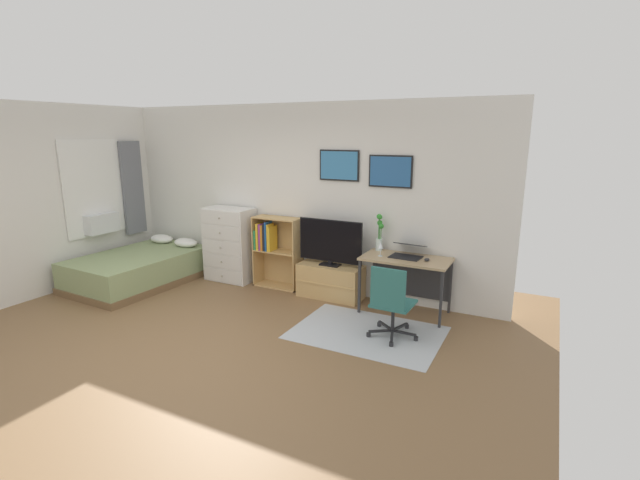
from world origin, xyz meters
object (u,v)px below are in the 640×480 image
at_px(office_chair, 391,301).
at_px(computer_mouse, 427,260).
at_px(tv_stand, 331,281).
at_px(bamboo_vase, 380,232).
at_px(bookshelf, 274,247).
at_px(dresser, 230,244).
at_px(bed, 140,268).
at_px(television, 330,243).
at_px(wine_glass, 381,246).
at_px(laptop, 408,251).
at_px(desk, 407,267).

xyz_separation_m(office_chair, computer_mouse, (0.18, 0.80, 0.30)).
relative_size(tv_stand, bamboo_vase, 1.85).
bearing_deg(tv_stand, bookshelf, 176.93).
relative_size(dresser, bookshelf, 1.08).
height_order(bed, computer_mouse, computer_mouse).
bearing_deg(bed, bookshelf, 25.64).
bearing_deg(television, bed, -165.35).
bearing_deg(office_chair, wine_glass, 120.09).
xyz_separation_m(dresser, wine_glass, (2.54, -0.15, 0.30)).
height_order(laptop, bamboo_vase, bamboo_vase).
bearing_deg(bookshelf, bed, -156.59).
distance_m(dresser, desk, 2.86).
height_order(dresser, desk, dresser).
xyz_separation_m(bed, dresser, (1.16, 0.77, 0.34)).
relative_size(laptop, computer_mouse, 4.21).
height_order(office_chair, laptop, laptop).
bearing_deg(laptop, office_chair, -80.59).
xyz_separation_m(laptop, bamboo_vase, (-0.43, 0.11, 0.18)).
bearing_deg(desk, wine_glass, -155.25).
bearing_deg(bookshelf, office_chair, -23.99).
bearing_deg(laptop, computer_mouse, -18.16).
distance_m(bed, bamboo_vase, 3.77).
bearing_deg(computer_mouse, wine_glass, -174.77).
xyz_separation_m(bookshelf, bamboo_vase, (1.65, 0.06, 0.37)).
bearing_deg(office_chair, television, 144.85).
height_order(bamboo_vase, wine_glass, bamboo_vase).
distance_m(tv_stand, computer_mouse, 1.47).
bearing_deg(dresser, office_chair, -16.97).
relative_size(laptop, bamboo_vase, 0.88).
distance_m(bamboo_vase, wine_glass, 0.32).
relative_size(office_chair, computer_mouse, 8.27).
relative_size(tv_stand, office_chair, 1.07).
bearing_deg(tv_stand, bed, -164.94).
xyz_separation_m(television, office_chair, (1.19, -0.89, -0.34)).
bearing_deg(desk, office_chair, -84.60).
distance_m(dresser, bookshelf, 0.78).
distance_m(bed, bookshelf, 2.14).
bearing_deg(bamboo_vase, bookshelf, -177.93).
distance_m(dresser, television, 1.77).
bearing_deg(bed, television, 16.88).
bearing_deg(computer_mouse, tv_stand, 175.45).
distance_m(television, laptop, 1.10).
distance_m(television, desk, 1.12).
bearing_deg(television, laptop, 1.22).
distance_m(desk, bamboo_vase, 0.60).
height_order(dresser, computer_mouse, dresser).
bearing_deg(wine_glass, desk, 24.75).
height_order(bookshelf, wine_glass, bookshelf).
bearing_deg(bamboo_vase, dresser, -176.99).
bearing_deg(bed, desk, 13.07).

